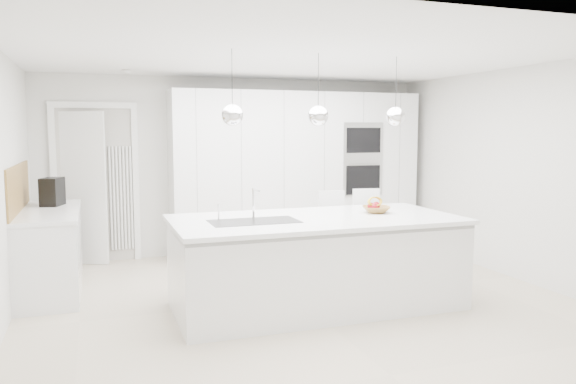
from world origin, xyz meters
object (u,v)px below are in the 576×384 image
object	(u,v)px
fruit_bowl	(376,210)
espresso_machine	(52,192)
bar_stool_left	(335,236)
bar_stool_right	(371,234)
island_base	(317,265)

from	to	relation	value
fruit_bowl	espresso_machine	bearing A→B (deg)	151.87
espresso_machine	bar_stool_left	xyz separation A→B (m)	(3.13, -0.94, -0.54)
fruit_bowl	bar_stool_left	xyz separation A→B (m)	(-0.11, 0.79, -0.42)
espresso_machine	bar_stool_right	size ratio (longest dim) A/B	0.31
island_base	bar_stool_right	xyz separation A→B (m)	(1.03, 0.84, 0.10)
bar_stool_right	espresso_machine	bearing A→B (deg)	172.82
island_base	bar_stool_right	distance (m)	1.33
island_base	fruit_bowl	world-z (taller)	fruit_bowl
island_base	espresso_machine	world-z (taller)	espresso_machine
bar_stool_left	espresso_machine	bearing A→B (deg)	168.31
espresso_machine	bar_stool_left	world-z (taller)	espresso_machine
island_base	espresso_machine	size ratio (longest dim) A/B	8.70
bar_stool_left	island_base	bearing A→B (deg)	-118.43
island_base	espresso_machine	distance (m)	3.20
bar_stool_left	bar_stool_right	bearing A→B (deg)	-5.54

